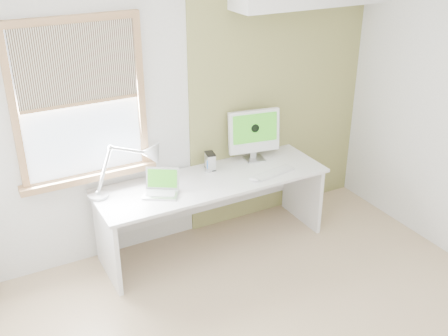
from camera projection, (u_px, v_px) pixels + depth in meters
room at (297, 188)px, 3.64m from camera, size 4.04×3.54×2.64m
accent_wall at (279, 95)px, 5.45m from camera, size 2.00×0.02×2.60m
window at (80, 103)px, 4.47m from camera, size 1.20×0.14×1.42m
desk at (210, 195)px, 5.14m from camera, size 2.20×0.70×0.73m
desk_lamp at (143, 161)px, 4.82m from camera, size 0.81×0.32×0.45m
laptop at (162, 187)px, 4.75m from camera, size 0.38×0.36×0.21m
phone_dock at (209, 168)px, 5.14m from camera, size 0.09×0.09×0.14m
external_drive at (210, 161)px, 5.17m from camera, size 0.10×0.14×0.17m
imac at (254, 132)px, 5.30m from camera, size 0.53×0.21×0.51m
keyboard at (274, 173)px, 5.12m from camera, size 0.45×0.19×0.02m
mouse at (254, 179)px, 4.97m from camera, size 0.10×0.12×0.03m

